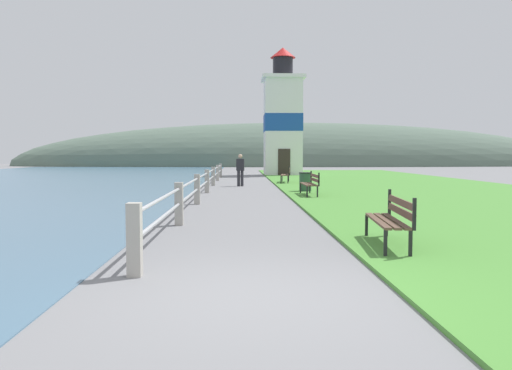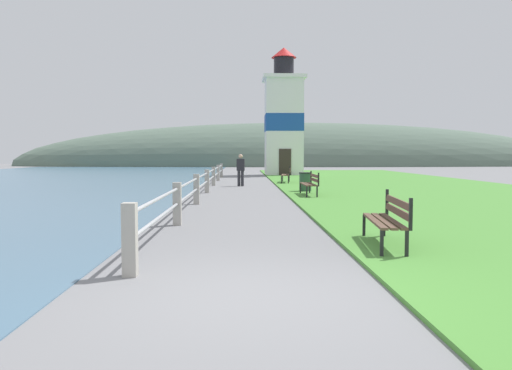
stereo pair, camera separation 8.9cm
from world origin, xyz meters
The scene contains 10 objects.
ground_plane centered at (0.00, 0.00, 0.00)m, with size 160.00×160.00×0.00m, color slate.
grass_verge centered at (7.64, 17.20, 0.03)m, with size 12.00×51.61×0.06m.
seawall_railing centered at (-1.54, 15.12, 0.56)m, with size 0.18×28.42×0.96m.
park_bench_near centered at (2.39, 2.82, 0.54)m, with size 0.66×1.97×0.94m.
park_bench_midway centered at (2.50, 13.18, 0.54)m, with size 0.47×2.00×0.94m.
park_bench_far centered at (2.37, 21.66, 0.54)m, with size 0.68×1.90×0.94m.
lighthouse centered at (3.07, 32.57, 4.19)m, with size 3.18×3.18×9.64m.
person_strolling centered at (-0.16, 19.44, 0.87)m, with size 0.41×0.25×1.60m.
trash_bin centered at (2.56, 15.28, 0.42)m, with size 0.54×0.54×0.84m.
distant_hillside centered at (8.00, 64.40, 0.00)m, with size 80.00×16.00×12.00m.
Camera 1 is at (-0.16, -5.46, 1.59)m, focal length 35.00 mm.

